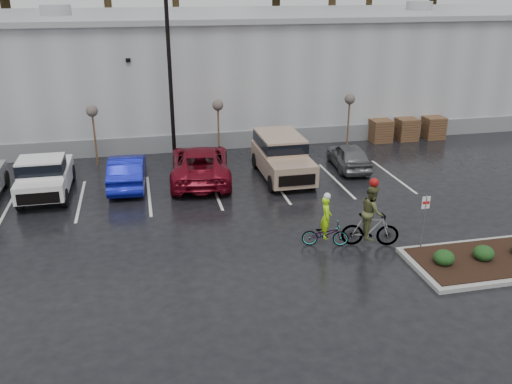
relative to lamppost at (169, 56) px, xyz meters
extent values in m
plane|color=black|center=(4.00, -12.00, -5.69)|extent=(120.00, 120.00, 0.00)
cube|color=#A4A7A9|center=(4.00, 10.00, -2.19)|extent=(60.00, 15.00, 7.00)
cube|color=slate|center=(4.00, 2.45, -5.19)|extent=(60.00, 0.12, 1.00)
cube|color=#999B9E|center=(4.00, 10.00, 1.36)|extent=(60.50, 15.50, 0.30)
cube|color=#213E19|center=(4.00, 33.00, -2.69)|extent=(80.00, 25.00, 6.00)
cylinder|color=black|center=(0.00, 0.00, -1.19)|extent=(0.20, 0.20, 9.00)
cylinder|color=#472B1C|center=(-4.00, 1.00, -4.29)|extent=(0.10, 0.10, 2.80)
sphere|color=#514941|center=(-4.00, 1.00, -2.79)|extent=(0.60, 0.60, 0.60)
cylinder|color=#472B1C|center=(2.50, 1.00, -4.29)|extent=(0.10, 0.10, 2.80)
sphere|color=#514941|center=(2.50, 1.00, -2.79)|extent=(0.60, 0.60, 0.60)
cylinder|color=#472B1C|center=(10.00, 1.00, -4.29)|extent=(0.10, 0.10, 2.80)
sphere|color=#514941|center=(10.00, 1.00, -2.79)|extent=(0.60, 0.60, 0.60)
cube|color=#472B1C|center=(12.50, 2.00, -5.01)|extent=(1.20, 1.20, 1.35)
cube|color=#472B1C|center=(14.20, 2.00, -5.01)|extent=(1.20, 1.20, 1.35)
cube|color=#472B1C|center=(16.00, 2.00, -5.01)|extent=(1.20, 1.20, 1.35)
ellipsoid|color=#133716|center=(8.00, -13.00, -5.27)|extent=(0.70, 0.70, 0.52)
ellipsoid|color=#133716|center=(9.50, -13.00, -5.27)|extent=(0.70, 0.70, 0.52)
cylinder|color=gray|center=(7.80, -11.80, -4.59)|extent=(0.05, 0.05, 2.20)
cube|color=white|center=(7.80, -11.80, -3.74)|extent=(0.30, 0.02, 0.45)
cube|color=red|center=(7.80, -11.81, -3.74)|extent=(0.26, 0.02, 0.10)
imported|color=#0D1496|center=(-2.40, -2.54, -4.93)|extent=(1.84, 4.67, 1.51)
imported|color=maroon|center=(1.05, -2.46, -4.86)|extent=(3.37, 6.23, 1.66)
imported|color=slate|center=(8.76, -2.37, -5.02)|extent=(1.93, 4.05, 1.34)
imported|color=#3F3F44|center=(4.66, -10.50, -5.24)|extent=(1.81, 1.00, 0.90)
imported|color=#A9F90D|center=(4.66, -10.50, -4.55)|extent=(0.51, 0.65, 1.57)
sphere|color=silver|center=(4.66, -10.50, -3.74)|extent=(0.26, 0.26, 0.26)
imported|color=#3F3F44|center=(6.26, -10.84, -5.05)|extent=(2.11, 1.08, 1.26)
imported|color=#4E522B|center=(6.26, -10.84, -4.34)|extent=(0.75, 1.07, 1.99)
sphere|color=#990C0C|center=(6.26, -10.84, -3.22)|extent=(0.33, 0.33, 0.33)
camera|label=1|loc=(-1.66, -27.42, 3.40)|focal=38.00mm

